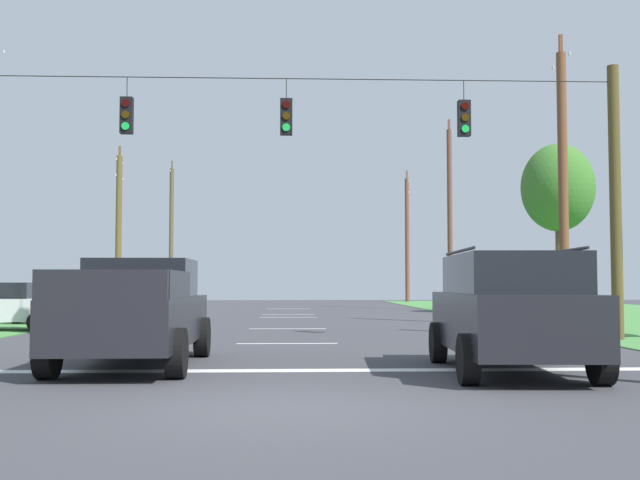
{
  "coord_description": "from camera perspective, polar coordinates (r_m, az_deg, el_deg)",
  "views": [
    {
      "loc": [
        0.06,
        -9.48,
        1.5
      ],
      "look_at": [
        0.95,
        13.48,
        2.78
      ],
      "focal_mm": 43.74,
      "sensor_mm": 36.0,
      "label": 1
    }
  ],
  "objects": [
    {
      "name": "overhead_signal_span",
      "position": [
        20.32,
        -2.44,
        3.9
      ],
      "size": [
        17.74,
        0.31,
        7.3
      ],
      "color": "brown",
      "rests_on": "ground"
    },
    {
      "name": "lane_dash_2",
      "position": [
        34.49,
        -2.34,
        -5.66
      ],
      "size": [
        2.5,
        0.15,
        0.01
      ],
      "primitive_type": "cube",
      "rotation": [
        0.0,
        0.0,
        1.57
      ],
      "color": "white",
      "rests_on": "ground"
    },
    {
      "name": "utility_pole_far_right",
      "position": [
        45.17,
        9.48,
        1.72
      ],
      "size": [
        0.29,
        1.68,
        10.93
      ],
      "color": "brown",
      "rests_on": "ground"
    },
    {
      "name": "distant_car_crossing_white",
      "position": [
        31.7,
        -18.89,
        -4.29
      ],
      "size": [
        2.06,
        4.32,
        1.52
      ],
      "color": "silver",
      "rests_on": "ground"
    },
    {
      "name": "lane_dash_0",
      "position": [
        19.52,
        -2.42,
        -7.57
      ],
      "size": [
        2.5,
        0.15,
        0.01
      ],
      "primitive_type": "cube",
      "rotation": [
        0.0,
        0.0,
        1.57
      ],
      "color": "white",
      "rests_on": "ground"
    },
    {
      "name": "tree_roadside_right",
      "position": [
        39.29,
        17.0,
        3.65
      ],
      "size": [
        3.49,
        3.49,
        8.22
      ],
      "color": "brown",
      "rests_on": "ground"
    },
    {
      "name": "utility_pole_near_left",
      "position": [
        63.24,
        6.4,
        0.2
      ],
      "size": [
        0.34,
        1.89,
        10.64
      ],
      "color": "brown",
      "rests_on": "ground"
    },
    {
      "name": "lane_dash_3",
      "position": [
        37.67,
        -2.33,
        -5.45
      ],
      "size": [
        2.5,
        0.15,
        0.01
      ],
      "primitive_type": "cube",
      "rotation": [
        0.0,
        0.0,
        1.57
      ],
      "color": "white",
      "rests_on": "ground"
    },
    {
      "name": "lane_dash_1",
      "position": [
        25.79,
        -2.38,
        -6.5
      ],
      "size": [
        2.5,
        0.15,
        0.01
      ],
      "primitive_type": "cube",
      "rotation": [
        0.0,
        0.0,
        1.57
      ],
      "color": "white",
      "rests_on": "ground"
    },
    {
      "name": "pickup_truck",
      "position": [
        14.58,
        -13.28,
        -5.18
      ],
      "size": [
        2.29,
        5.41,
        1.95
      ],
      "color": "black",
      "rests_on": "ground"
    },
    {
      "name": "utility_pole_mid_right",
      "position": [
        28.48,
        17.36,
        3.88
      ],
      "size": [
        0.34,
        1.76,
        10.25
      ],
      "color": "brown",
      "rests_on": "ground"
    },
    {
      "name": "ground_plane",
      "position": [
        9.59,
        -2.61,
        -12.16
      ],
      "size": [
        120.0,
        120.0,
        0.0
      ],
      "primitive_type": "plane",
      "color": "#3D3D42"
    },
    {
      "name": "lane_dash_4",
      "position": [
        45.93,
        -2.32,
        -5.05
      ],
      "size": [
        2.5,
        0.15,
        0.01
      ],
      "primitive_type": "cube",
      "rotation": [
        0.0,
        0.0,
        1.57
      ],
      "color": "white",
      "rests_on": "ground"
    },
    {
      "name": "stop_bar_stripe",
      "position": [
        13.54,
        -2.5,
        -9.51
      ],
      "size": [
        14.77,
        0.45,
        0.01
      ],
      "primitive_type": "cube",
      "color": "white",
      "rests_on": "ground"
    },
    {
      "name": "suv_black",
      "position": [
        13.49,
        13.69,
        -4.95
      ],
      "size": [
        2.42,
        4.9,
        2.05
      ],
      "color": "black",
      "rests_on": "ground"
    },
    {
      "name": "utility_pole_distant_left",
      "position": [
        62.48,
        -10.83,
        0.46
      ],
      "size": [
        0.34,
        1.73,
        11.21
      ],
      "color": "brown",
      "rests_on": "ground"
    },
    {
      "name": "utility_pole_distant_right",
      "position": [
        44.44,
        -14.53,
        0.78
      ],
      "size": [
        0.33,
        1.82,
        9.12
      ],
      "color": "brown",
      "rests_on": "ground"
    }
  ]
}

